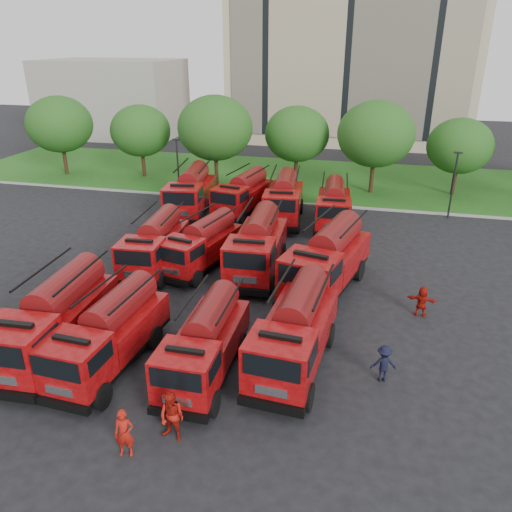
{
  "coord_description": "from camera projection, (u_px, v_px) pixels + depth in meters",
  "views": [
    {
      "loc": [
        6.05,
        -21.64,
        12.82
      ],
      "look_at": [
        0.24,
        2.68,
        1.8
      ],
      "focal_mm": 35.0,
      "sensor_mm": 36.0,
      "label": 1
    }
  ],
  "objects": [
    {
      "name": "firefighter_0",
      "position": [
        127.0,
        454.0,
        16.71
      ],
      "size": [
        0.75,
        0.63,
        1.79
      ],
      "primitive_type": "imported",
      "rotation": [
        0.0,
        0.0,
        0.25
      ],
      "color": "#98130B",
      "rests_on": "ground"
    },
    {
      "name": "fire_truck_3",
      "position": [
        295.0,
        331.0,
        20.66
      ],
      "size": [
        3.08,
        7.36,
        3.27
      ],
      "rotation": [
        0.0,
        0.0,
        -0.08
      ],
      "color": "black",
      "rests_on": "ground"
    },
    {
      "name": "lamp_post_1",
      "position": [
        454.0,
        181.0,
        37.31
      ],
      "size": [
        0.6,
        0.25,
        5.11
      ],
      "color": "black",
      "rests_on": "ground"
    },
    {
      "name": "tree_4",
      "position": [
        376.0,
        134.0,
        42.36
      ],
      "size": [
        6.55,
        6.55,
        8.01
      ],
      "color": "#382314",
      "rests_on": "ground"
    },
    {
      "name": "lawn",
      "position": [
        309.0,
        179.0,
        48.83
      ],
      "size": [
        70.0,
        16.0,
        0.12
      ],
      "primitive_type": "cube",
      "color": "#175316",
      "rests_on": "ground"
    },
    {
      "name": "firefighter_3",
      "position": [
        382.0,
        380.0,
        20.31
      ],
      "size": [
        1.14,
        0.75,
        1.61
      ],
      "primitive_type": "imported",
      "rotation": [
        0.0,
        0.0,
        3.36
      ],
      "color": "black",
      "rests_on": "ground"
    },
    {
      "name": "curb",
      "position": [
        295.0,
        203.0,
        41.62
      ],
      "size": [
        70.0,
        0.3,
        0.14
      ],
      "primitive_type": "cube",
      "color": "gray",
      "rests_on": "ground"
    },
    {
      "name": "fire_truck_9",
      "position": [
        243.0,
        194.0,
        38.93
      ],
      "size": [
        3.55,
        7.19,
        3.13
      ],
      "rotation": [
        0.0,
        0.0,
        -0.18
      ],
      "color": "black",
      "rests_on": "ground"
    },
    {
      "name": "tree_2",
      "position": [
        215.0,
        128.0,
        44.39
      ],
      "size": [
        6.72,
        6.72,
        8.22
      ],
      "color": "#382314",
      "rests_on": "ground"
    },
    {
      "name": "fire_truck_5",
      "position": [
        202.0,
        244.0,
        29.64
      ],
      "size": [
        3.64,
        6.87,
        2.97
      ],
      "rotation": [
        0.0,
        0.0,
        -0.23
      ],
      "color": "black",
      "rests_on": "ground"
    },
    {
      "name": "firefighter_4",
      "position": [
        162.0,
        277.0,
        28.97
      ],
      "size": [
        0.98,
        0.85,
        1.68
      ],
      "primitive_type": "imported",
      "rotation": [
        0.0,
        0.0,
        2.68
      ],
      "color": "black",
      "rests_on": "ground"
    },
    {
      "name": "firefighter_2",
      "position": [
        298.0,
        380.0,
        20.28
      ],
      "size": [
        0.67,
        1.11,
        1.83
      ],
      "primitive_type": "imported",
      "rotation": [
        0.0,
        0.0,
        1.52
      ],
      "color": "#98130B",
      "rests_on": "ground"
    },
    {
      "name": "fire_truck_11",
      "position": [
        334.0,
        206.0,
        36.22
      ],
      "size": [
        2.93,
        7.03,
        3.13
      ],
      "rotation": [
        0.0,
        0.0,
        0.08
      ],
      "color": "black",
      "rests_on": "ground"
    },
    {
      "name": "firefighter_5",
      "position": [
        420.0,
        315.0,
        25.02
      ],
      "size": [
        1.55,
        0.82,
        1.6
      ],
      "primitive_type": "imported",
      "rotation": [
        0.0,
        0.0,
        3.01
      ],
      "color": "#98130B",
      "rests_on": "ground"
    },
    {
      "name": "tree_3",
      "position": [
        297.0,
        134.0,
        45.4
      ],
      "size": [
        5.88,
        5.88,
        7.19
      ],
      "color": "#382314",
      "rests_on": "ground"
    },
    {
      "name": "fire_truck_7",
      "position": [
        327.0,
        260.0,
        26.88
      ],
      "size": [
        4.45,
        8.25,
        3.57
      ],
      "rotation": [
        0.0,
        0.0,
        -0.24
      ],
      "color": "black",
      "rests_on": "ground"
    },
    {
      "name": "lamp_post_0",
      "position": [
        178.0,
        165.0,
        41.98
      ],
      "size": [
        0.6,
        0.25,
        5.11
      ],
      "color": "black",
      "rests_on": "ground"
    },
    {
      "name": "fire_truck_8",
      "position": [
        191.0,
        192.0,
        38.66
      ],
      "size": [
        3.64,
        7.97,
        3.5
      ],
      "rotation": [
        0.0,
        0.0,
        0.13
      ],
      "color": "black",
      "rests_on": "ground"
    },
    {
      "name": "tree_1",
      "position": [
        140.0,
        131.0,
        47.75
      ],
      "size": [
        5.71,
        5.71,
        6.98
      ],
      "color": "#382314",
      "rests_on": "ground"
    },
    {
      "name": "fire_truck_0",
      "position": [
        55.0,
        319.0,
        21.42
      ],
      "size": [
        3.04,
        7.62,
        3.41
      ],
      "rotation": [
        0.0,
        0.0,
        0.05
      ],
      "color": "black",
      "rests_on": "ground"
    },
    {
      "name": "fire_truck_2",
      "position": [
        205.0,
        343.0,
        20.15
      ],
      "size": [
        2.41,
        6.47,
        2.94
      ],
      "rotation": [
        0.0,
        0.0,
        0.01
      ],
      "color": "black",
      "rests_on": "ground"
    },
    {
      "name": "ground",
      "position": [
        239.0,
        308.0,
        25.72
      ],
      "size": [
        140.0,
        140.0,
        0.0
      ],
      "primitive_type": "plane",
      "color": "black",
      "rests_on": "ground"
    },
    {
      "name": "firefighter_1",
      "position": [
        174.0,
        438.0,
        17.35
      ],
      "size": [
        1.01,
        0.68,
        1.92
      ],
      "primitive_type": "imported",
      "rotation": [
        0.0,
        0.0,
        -0.2
      ],
      "color": "#98130B",
      "rests_on": "ground"
    },
    {
      "name": "fire_truck_4",
      "position": [
        155.0,
        244.0,
        29.49
      ],
      "size": [
        2.93,
        7.02,
        3.12
      ],
      "rotation": [
        0.0,
        0.0,
        0.08
      ],
      "color": "black",
      "rests_on": "ground"
    },
    {
      "name": "fire_truck_6",
      "position": [
        257.0,
        245.0,
        28.94
      ],
      "size": [
        3.07,
        7.64,
        3.42
      ],
      "rotation": [
        0.0,
        0.0,
        0.05
      ],
      "color": "black",
      "rests_on": "ground"
    },
    {
      "name": "fire_truck_1",
      "position": [
        109.0,
        334.0,
        20.64
      ],
      "size": [
        2.84,
        6.93,
        3.09
      ],
      "rotation": [
        0.0,
        0.0,
        -0.06
      ],
      "color": "black",
      "rests_on": "ground"
    },
    {
      "name": "apartment_building",
      "position": [
        353.0,
        39.0,
        62.92
      ],
      "size": [
        30.0,
        14.18,
        25.0
      ],
      "color": "#BFAD8E",
      "rests_on": "ground"
    },
    {
      "name": "tree_5",
      "position": [
        460.0,
        146.0,
        42.12
      ],
      "size": [
        5.46,
        5.46,
        6.68
      ],
      "color": "#382314",
      "rests_on": "ground"
    },
    {
      "name": "side_building",
      "position": [
        113.0,
        98.0,
        69.24
      ],
      "size": [
        18.0,
        12.0,
        10.0
      ],
      "primitive_type": "cube",
      "color": "gray",
      "rests_on": "ground"
    },
    {
      "name": "fire_truck_10",
      "position": [
        284.0,
        199.0,
        37.36
      ],
      "size": [
        3.27,
        7.56,
        3.34
      ],
      "rotation": [
        0.0,
        0.0,
        0.1
      ],
      "color": "black",
      "rests_on": "ground"
    },
    {
      "name": "tree_0",
      "position": [
        60.0,
        124.0,
        48.37
      ],
      "size": [
        6.3,
        6.3,
        7.7
      ],
      "color": "#382314",
      "rests_on": "ground"
    }
  ]
}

